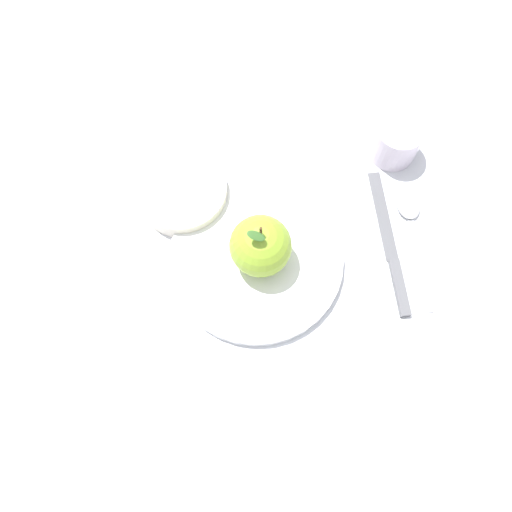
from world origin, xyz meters
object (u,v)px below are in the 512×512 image
object	(u,v)px
side_bowl	(182,192)
spoon	(411,218)
apple	(260,246)
cup	(397,140)
knife	(392,254)
dinner_plate	(256,259)

from	to	relation	value
side_bowl	spoon	world-z (taller)	side_bowl
side_bowl	spoon	bearing A→B (deg)	119.26
apple	spoon	distance (m)	0.23
cup	knife	world-z (taller)	cup
dinner_plate	knife	distance (m)	0.19
apple	cup	bearing A→B (deg)	166.99
apple	spoon	size ratio (longest dim) A/B	0.64
apple	cup	distance (m)	0.27
cup	spoon	bearing A→B (deg)	44.14
knife	spoon	size ratio (longest dim) A/B	1.14
dinner_plate	apple	xyz separation A→B (m)	(-0.00, 0.00, 0.05)
spoon	dinner_plate	bearing A→B (deg)	-38.63
dinner_plate	cup	distance (m)	0.27
knife	spoon	xyz separation A→B (m)	(-0.06, -0.01, 0.00)
cup	spoon	distance (m)	0.12
dinner_plate	side_bowl	world-z (taller)	side_bowl
cup	knife	bearing A→B (deg)	30.32
apple	knife	world-z (taller)	apple
side_bowl	cup	world-z (taller)	cup
dinner_plate	side_bowl	bearing A→B (deg)	-97.61
knife	side_bowl	bearing A→B (deg)	-71.39
side_bowl	knife	bearing A→B (deg)	108.61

